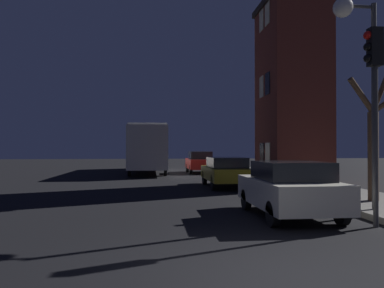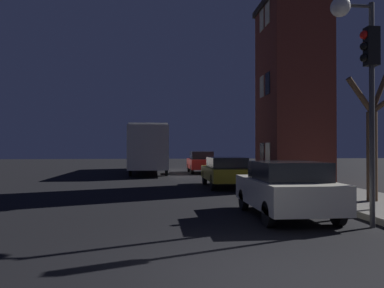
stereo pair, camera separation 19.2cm
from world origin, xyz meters
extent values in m
plane|color=black|center=(0.00, 0.00, 0.00)|extent=(120.00, 120.00, 0.00)
cube|color=brown|center=(5.60, 13.33, 4.65)|extent=(2.86, 3.73, 8.97)
cube|color=black|center=(5.60, 13.33, 9.28)|extent=(3.10, 3.97, 0.30)
cube|color=beige|center=(4.15, 12.83, 1.57)|extent=(0.03, 0.70, 1.10)
cube|color=black|center=(4.15, 13.83, 1.57)|extent=(0.03, 0.70, 1.10)
cube|color=black|center=(4.15, 12.83, 5.05)|extent=(0.03, 0.70, 1.10)
cube|color=beige|center=(4.15, 13.83, 5.05)|extent=(0.03, 0.70, 1.10)
cube|color=beige|center=(4.15, 12.83, 8.53)|extent=(0.03, 0.70, 1.10)
cube|color=beige|center=(4.15, 13.83, 8.53)|extent=(0.03, 0.70, 1.10)
cylinder|color=#38383A|center=(4.55, 4.55, 3.01)|extent=(0.14, 0.14, 5.69)
cylinder|color=#38383A|center=(4.10, 4.55, 5.76)|extent=(0.90, 0.09, 0.09)
sphere|color=white|center=(3.65, 4.55, 5.71)|extent=(0.53, 0.53, 0.53)
cylinder|color=#38383A|center=(3.65, 3.09, 1.89)|extent=(0.12, 0.12, 3.78)
cube|color=black|center=(3.65, 3.09, 4.23)|extent=(0.30, 0.24, 0.90)
sphere|color=red|center=(3.47, 3.09, 4.50)|extent=(0.20, 0.20, 0.20)
sphere|color=black|center=(3.47, 3.09, 4.23)|extent=(0.20, 0.20, 0.20)
sphere|color=black|center=(3.47, 3.09, 3.96)|extent=(0.20, 0.20, 0.20)
cylinder|color=#473323|center=(5.51, 6.15, 1.59)|extent=(0.33, 0.33, 2.84)
cylinder|color=#473323|center=(5.08, 6.06, 3.52)|extent=(1.04, 0.37, 1.15)
cylinder|color=#473323|center=(5.82, 6.24, 3.62)|extent=(0.79, 0.36, 1.29)
cube|color=beige|center=(-1.82, 23.69, 1.89)|extent=(2.56, 11.82, 2.82)
cube|color=black|center=(-1.82, 23.69, 2.40)|extent=(2.58, 10.88, 1.02)
cube|color=#B2B2B2|center=(-1.82, 23.69, 3.36)|extent=(2.43, 11.23, 0.12)
cylinder|color=black|center=(-0.63, 27.53, 0.48)|extent=(0.18, 0.96, 0.96)
cylinder|color=black|center=(-3.01, 27.53, 0.48)|extent=(0.18, 0.96, 0.96)
cylinder|color=black|center=(-0.63, 19.85, 0.48)|extent=(0.18, 0.96, 0.96)
cylinder|color=black|center=(-3.01, 19.85, 0.48)|extent=(0.18, 0.96, 0.96)
cube|color=beige|center=(2.11, 4.60, 0.66)|extent=(1.88, 3.81, 0.70)
cube|color=black|center=(2.11, 4.41, 1.25)|extent=(1.65, 1.98, 0.48)
cylinder|color=black|center=(2.96, 5.84, 0.31)|extent=(0.18, 0.61, 0.61)
cylinder|color=black|center=(1.26, 5.84, 0.31)|extent=(0.18, 0.61, 0.61)
cylinder|color=black|center=(2.96, 3.36, 0.31)|extent=(0.18, 0.61, 0.61)
cylinder|color=black|center=(1.26, 3.36, 0.31)|extent=(0.18, 0.61, 0.61)
cube|color=olive|center=(1.96, 12.41, 0.64)|extent=(1.84, 4.27, 0.59)
cube|color=black|center=(1.96, 12.19, 1.17)|extent=(1.62, 2.22, 0.48)
cylinder|color=black|center=(2.79, 13.79, 0.35)|extent=(0.18, 0.69, 0.69)
cylinder|color=black|center=(1.13, 13.79, 0.35)|extent=(0.18, 0.69, 0.69)
cylinder|color=black|center=(2.79, 11.02, 0.35)|extent=(0.18, 0.69, 0.69)
cylinder|color=black|center=(1.13, 11.02, 0.35)|extent=(0.18, 0.69, 0.69)
cube|color=#B21E19|center=(2.01, 22.51, 0.68)|extent=(1.77, 4.05, 0.71)
cube|color=black|center=(2.01, 22.31, 1.32)|extent=(1.56, 2.11, 0.57)
cylinder|color=black|center=(2.81, 23.83, 0.33)|extent=(0.18, 0.66, 0.66)
cylinder|color=black|center=(1.22, 23.83, 0.33)|extent=(0.18, 0.66, 0.66)
cylinder|color=black|center=(2.81, 21.20, 0.33)|extent=(0.18, 0.66, 0.66)
cylinder|color=black|center=(1.22, 21.20, 0.33)|extent=(0.18, 0.66, 0.66)
camera|label=1|loc=(-1.57, -5.15, 1.85)|focal=35.00mm
camera|label=2|loc=(-1.38, -5.17, 1.85)|focal=35.00mm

